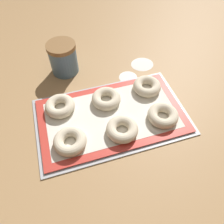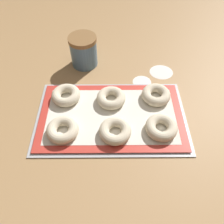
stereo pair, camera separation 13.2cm
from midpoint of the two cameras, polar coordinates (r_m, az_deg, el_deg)
ground_plane at (r=0.76m, az=4.76°, el=-1.06°), size 2.80×2.80×0.00m
baking_tray at (r=0.75m, az=4.98°, el=-1.69°), size 0.51×0.31×0.01m
baking_mat at (r=0.75m, az=5.01°, el=-1.44°), size 0.49×0.29×0.00m
bagel_front_left at (r=0.69m, az=-7.50°, el=-5.26°), size 0.10×0.10×0.03m
bagel_front_center at (r=0.69m, az=6.37°, el=-5.60°), size 0.10×0.10×0.03m
bagel_front_right at (r=0.73m, az=17.96°, el=-4.47°), size 0.10×0.10×0.03m
bagel_back_left at (r=0.78m, az=-7.27°, el=3.87°), size 0.10×0.10×0.03m
bagel_back_center at (r=0.77m, az=4.71°, el=3.16°), size 0.10×0.10×0.03m
bagel_back_right at (r=0.81m, az=16.10°, el=3.84°), size 0.10×0.10×0.03m
flour_canister at (r=0.91m, az=-3.18°, el=15.27°), size 0.11×0.11×0.13m
flour_patch_near at (r=0.88m, az=12.17°, el=7.31°), size 0.07×0.07×0.00m
flour_patch_far at (r=0.94m, az=16.80°, el=9.63°), size 0.10×0.09×0.00m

